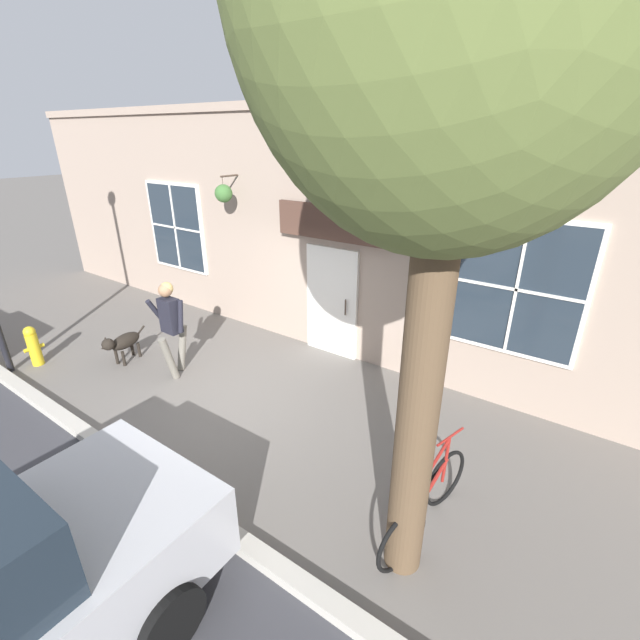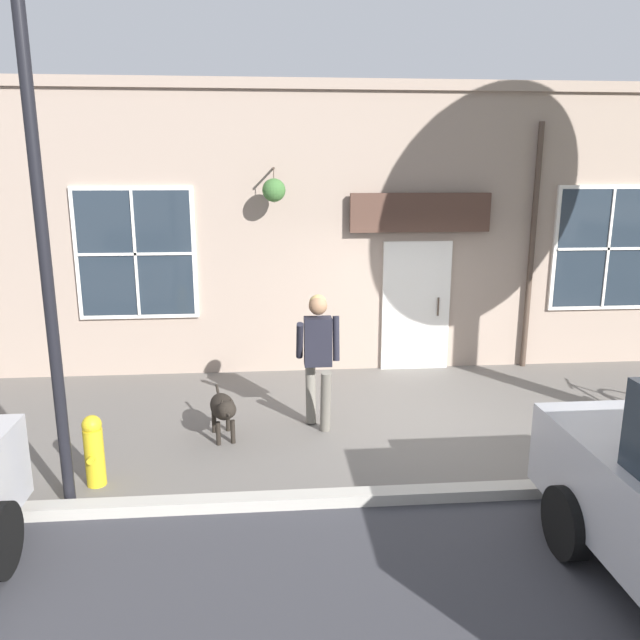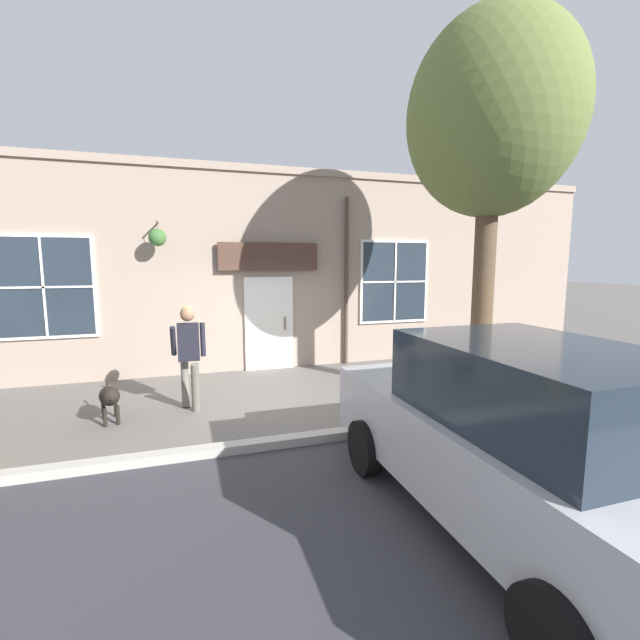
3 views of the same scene
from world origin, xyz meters
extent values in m
plane|color=#66605B|center=(0.00, 0.00, 0.00)|extent=(90.00, 90.00, 0.00)
cube|color=#B2ADA3|center=(2.00, 0.00, 0.06)|extent=(0.20, 28.00, 0.12)
cube|color=gray|center=(-2.35, 0.00, 2.17)|extent=(0.30, 18.00, 4.35)
cube|color=gray|center=(-2.35, 0.00, 4.43)|extent=(0.42, 18.00, 0.16)
cube|color=white|center=(-2.18, 0.36, 1.05)|extent=(0.10, 1.10, 2.10)
cube|color=#232D38|center=(-2.15, 0.36, 1.00)|extent=(0.03, 0.90, 1.90)
cylinder|color=#47382D|center=(-2.09, 0.71, 1.05)|extent=(0.03, 0.03, 0.30)
cube|color=#4C3328|center=(-2.08, 0.36, 2.55)|extent=(0.08, 2.20, 0.60)
cylinder|color=#47382D|center=(-2.12, 2.21, 1.96)|extent=(0.09, 0.09, 3.91)
cylinder|color=#47382D|center=(-1.96, -1.90, 3.22)|extent=(0.44, 0.04, 0.04)
cylinder|color=#47382D|center=(-1.78, -1.90, 3.04)|extent=(0.01, 0.01, 0.34)
cone|color=#2D2823|center=(-1.78, -1.90, 2.82)|extent=(0.32, 0.32, 0.18)
sphere|color=#3D6B33|center=(-1.78, -1.90, 2.91)|extent=(0.34, 0.34, 0.34)
cube|color=white|center=(-2.18, -4.02, 1.95)|extent=(0.08, 1.82, 2.02)
cube|color=#232D38|center=(-2.15, -4.02, 1.95)|extent=(0.03, 1.70, 1.90)
cube|color=white|center=(-2.13, -4.02, 1.95)|extent=(0.04, 0.04, 1.90)
cube|color=white|center=(-2.13, -4.02, 1.95)|extent=(0.04, 1.70, 0.04)
cube|color=white|center=(-2.18, 3.49, 1.95)|extent=(0.08, 1.82, 2.02)
cube|color=#232D38|center=(-2.15, 3.49, 1.95)|extent=(0.03, 1.70, 1.90)
cube|color=white|center=(-2.13, 3.49, 1.95)|extent=(0.04, 0.04, 1.90)
cube|color=white|center=(-2.13, 3.49, 1.95)|extent=(0.04, 1.70, 0.04)
cylinder|color=#6B665B|center=(0.31, -1.34, 0.42)|extent=(0.30, 0.13, 0.84)
cylinder|color=#6B665B|center=(-0.08, -1.49, 0.42)|extent=(0.30, 0.13, 0.84)
cube|color=black|center=(0.11, -1.42, 1.14)|extent=(0.22, 0.34, 0.61)
sphere|color=#936B4C|center=(0.13, -1.42, 1.59)|extent=(0.23, 0.23, 0.23)
sphere|color=tan|center=(0.10, -1.42, 1.62)|extent=(0.22, 0.22, 0.22)
cylinder|color=black|center=(0.07, -1.18, 1.16)|extent=(0.16, 0.09, 0.57)
cylinder|color=black|center=(0.21, -1.65, 1.18)|extent=(0.33, 0.09, 0.52)
ellipsoid|color=black|center=(0.34, -2.60, 0.41)|extent=(0.68, 0.42, 0.26)
cylinder|color=black|center=(0.51, -2.47, 0.15)|extent=(0.06, 0.06, 0.29)
cylinder|color=black|center=(0.54, -2.64, 0.15)|extent=(0.06, 0.06, 0.29)
cylinder|color=black|center=(0.13, -2.55, 0.15)|extent=(0.06, 0.06, 0.29)
cylinder|color=black|center=(0.17, -2.72, 0.15)|extent=(0.06, 0.06, 0.29)
sphere|color=black|center=(0.71, -2.52, 0.51)|extent=(0.22, 0.22, 0.22)
cone|color=black|center=(0.81, -2.50, 0.49)|extent=(0.12, 0.11, 0.09)
cone|color=black|center=(0.69, -2.47, 0.61)|extent=(0.06, 0.06, 0.07)
cone|color=black|center=(0.71, -2.57, 0.61)|extent=(0.06, 0.06, 0.07)
cylinder|color=black|center=(-0.05, -2.68, 0.46)|extent=(0.21, 0.08, 0.14)
cylinder|color=black|center=(3.00, 0.46, 0.31)|extent=(0.62, 0.18, 0.62)
cylinder|color=black|center=(1.80, -4.00, 2.44)|extent=(0.11, 0.11, 4.87)
cylinder|color=gold|center=(1.40, -3.84, 0.31)|extent=(0.20, 0.20, 0.62)
sphere|color=gold|center=(1.40, -3.84, 0.67)|extent=(0.20, 0.20, 0.20)
cylinder|color=gold|center=(1.52, -3.84, 0.34)|extent=(0.10, 0.07, 0.07)
cylinder|color=gold|center=(1.28, -3.84, 0.34)|extent=(0.10, 0.07, 0.07)
camera|label=1|loc=(4.10, 4.49, 3.97)|focal=24.00mm
camera|label=2|loc=(7.51, -2.02, 3.22)|focal=35.00mm
camera|label=3|loc=(7.31, -1.46, 2.43)|focal=24.00mm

